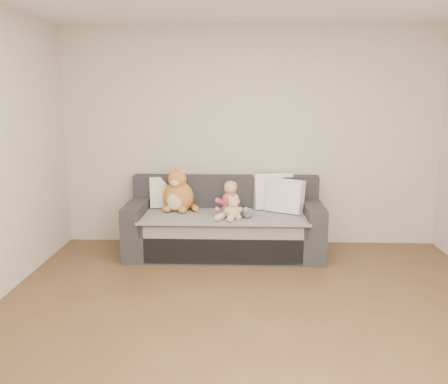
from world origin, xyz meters
The scene contains 10 objects.
room_shell centered at (0.00, 0.42, 1.30)m, with size 5.00×5.00×5.00m.
sofa centered at (-0.29, 2.06, 0.31)m, with size 2.20×0.94×0.85m.
cushion_left centered at (-0.99, 2.31, 0.66)m, with size 0.43×0.26×0.38m.
cushion_right_back centered at (0.27, 2.29, 0.68)m, with size 0.49×0.29×0.43m.
cushion_right_front centered at (0.40, 2.10, 0.67)m, with size 0.46×0.37×0.40m.
toddler centered at (-0.23, 1.87, 0.64)m, with size 0.28×0.41×0.40m.
plush_cat centered at (-0.83, 2.13, 0.67)m, with size 0.42×0.37×0.54m.
teddy_bear centered at (-0.19, 1.76, 0.58)m, with size 0.20×0.17×0.26m.
plush_cow centered at (-0.04, 1.81, 0.54)m, with size 0.12×0.19×0.15m.
sippy_cup centered at (-0.15, 1.84, 0.53)m, with size 0.11×0.07×0.12m.
Camera 1 is at (-0.09, -3.48, 1.81)m, focal length 40.00 mm.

